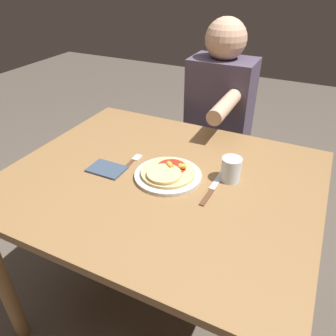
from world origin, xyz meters
name	(u,v)px	position (x,y,z in m)	size (l,w,h in m)	color
ground_plane	(163,303)	(0.00, 0.00, 0.00)	(8.00, 8.00, 0.00)	brown
dining_table	(161,199)	(0.00, 0.00, 0.67)	(1.15, 0.96, 0.78)	olive
plate	(168,175)	(0.03, 0.01, 0.78)	(0.25, 0.25, 0.01)	beige
pizza	(168,172)	(0.03, 0.00, 0.80)	(0.20, 0.20, 0.04)	#DBBC7A
fork	(130,163)	(-0.15, 0.02, 0.78)	(0.03, 0.18, 0.00)	brown
knife	(212,189)	(0.20, 0.01, 0.78)	(0.03, 0.22, 0.00)	brown
drinking_glass	(231,169)	(0.24, 0.09, 0.82)	(0.07, 0.07, 0.09)	silver
napkin	(107,169)	(-0.21, -0.05, 0.78)	(0.14, 0.10, 0.01)	#38475B
person_diner	(219,119)	(-0.01, 0.71, 0.73)	(0.33, 0.52, 1.24)	#2D2D38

